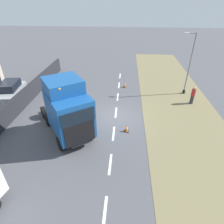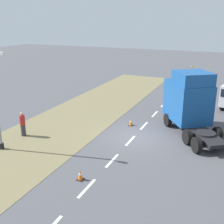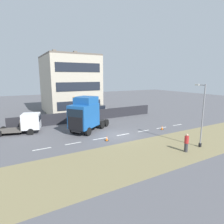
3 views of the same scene
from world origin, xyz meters
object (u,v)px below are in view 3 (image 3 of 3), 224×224
(lorry_cab, at_px, (85,115))
(traffic_cone_lead, at_px, (107,138))
(flatbed_truck, at_px, (27,123))
(parked_car, at_px, (97,112))
(traffic_cone_trailing, at_px, (162,128))
(lamp_post, at_px, (202,118))
(pedestrian, at_px, (186,143))

(lorry_cab, bearing_deg, traffic_cone_lead, 155.87)
(flatbed_truck, xyz_separation_m, traffic_cone_lead, (-7.55, -7.46, -1.05))
(parked_car, bearing_deg, traffic_cone_trailing, -167.13)
(lamp_post, relative_size, traffic_cone_trailing, 11.02)
(traffic_cone_lead, bearing_deg, lorry_cab, 11.14)
(lorry_cab, relative_size, traffic_cone_lead, 11.43)
(pedestrian, bearing_deg, parked_car, 2.94)
(pedestrian, bearing_deg, traffic_cone_trailing, -27.22)
(lorry_cab, distance_m, pedestrian, 12.43)
(parked_car, xyz_separation_m, traffic_cone_trailing, (-11.43, -4.44, -0.73))
(flatbed_truck, height_order, traffic_cone_trailing, flatbed_truck)
(flatbed_truck, height_order, traffic_cone_lead, flatbed_truck)
(flatbed_truck, xyz_separation_m, lamp_post, (-13.78, -14.96, 1.67))
(lorry_cab, xyz_separation_m, traffic_cone_trailing, (-3.99, -9.50, -2.01))
(traffic_cone_lead, bearing_deg, flatbed_truck, 44.68)
(pedestrian, height_order, traffic_cone_trailing, pedestrian)
(flatbed_truck, xyz_separation_m, parked_car, (4.19, -11.68, -0.32))
(lorry_cab, relative_size, flatbed_truck, 1.05)
(parked_car, distance_m, pedestrian, 18.26)
(traffic_cone_lead, relative_size, traffic_cone_trailing, 1.00)
(flatbed_truck, relative_size, pedestrian, 3.49)
(traffic_cone_lead, bearing_deg, traffic_cone_trailing, -87.98)
(flatbed_truck, xyz_separation_m, traffic_cone_trailing, (-7.24, -16.12, -1.05))
(lorry_cab, height_order, lamp_post, lamp_post)
(pedestrian, xyz_separation_m, traffic_cone_trailing, (6.80, -3.50, -0.61))
(lorry_cab, bearing_deg, flatbed_truck, 28.59)
(lamp_post, bearing_deg, pedestrian, 96.56)
(lorry_cab, xyz_separation_m, flatbed_truck, (3.25, 6.62, -0.97))
(lamp_post, relative_size, pedestrian, 3.52)
(parked_car, distance_m, traffic_cone_lead, 12.49)
(lamp_post, distance_m, traffic_cone_trailing, 7.17)
(lamp_post, bearing_deg, parked_car, 10.33)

